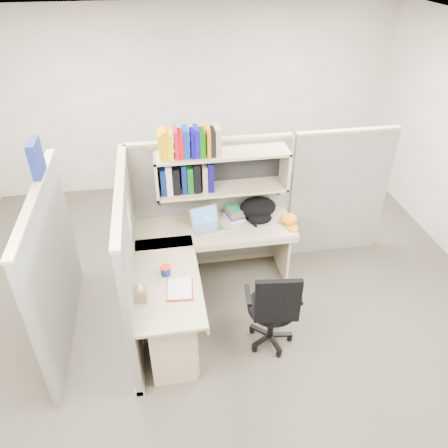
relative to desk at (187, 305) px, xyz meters
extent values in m
plane|color=#353029|center=(0.41, 0.29, -0.44)|extent=(6.00, 6.00, 0.00)
plane|color=#A59F95|center=(0.41, 3.29, 0.91)|extent=(6.00, 0.00, 6.00)
plane|color=white|center=(0.41, 0.29, 2.26)|extent=(6.00, 6.00, 0.00)
cube|color=slate|center=(0.41, 1.19, 0.36)|extent=(1.80, 0.06, 1.60)
cube|color=tan|center=(0.41, 1.19, 1.18)|extent=(1.80, 0.08, 0.03)
cube|color=slate|center=(-0.49, 0.29, 0.36)|extent=(0.06, 1.80, 1.60)
cube|color=tan|center=(-0.49, 0.29, 1.18)|extent=(0.08, 1.80, 0.03)
cube|color=slate|center=(-1.19, 0.29, 0.36)|extent=(0.06, 1.80, 1.60)
cube|color=slate|center=(1.96, 1.19, 0.36)|extent=(1.20, 0.06, 1.60)
cube|color=navy|center=(-1.19, 0.64, 1.35)|extent=(0.07, 0.27, 0.32)
cube|color=white|center=(-0.46, 0.44, 0.76)|extent=(0.00, 0.21, 0.28)
cube|color=tan|center=(0.51, 0.99, 1.11)|extent=(1.40, 0.34, 0.03)
cube|color=tan|center=(0.51, 0.99, 0.70)|extent=(1.40, 0.34, 0.03)
cube|color=tan|center=(-0.18, 0.99, 0.90)|extent=(0.03, 0.34, 0.44)
cube|color=tan|center=(1.19, 0.99, 0.90)|extent=(0.03, 0.34, 0.44)
cube|color=black|center=(0.51, 1.15, 0.90)|extent=(1.38, 0.01, 0.41)
cube|color=#DCA004|center=(-0.11, 0.97, 1.25)|extent=(0.03, 0.20, 0.26)
cube|color=#EE9A05|center=(-0.07, 0.97, 1.27)|extent=(0.05, 0.20, 0.29)
cube|color=#F5BF05|center=(-0.02, 0.97, 1.25)|extent=(0.06, 0.20, 0.26)
cube|color=red|center=(0.05, 0.97, 1.27)|extent=(0.04, 0.20, 0.29)
cube|color=#C20708|center=(0.09, 0.97, 1.25)|extent=(0.05, 0.20, 0.26)
cube|color=#052D9C|center=(0.14, 0.97, 1.27)|extent=(0.06, 0.20, 0.29)
cube|color=#07048B|center=(0.21, 0.97, 1.25)|extent=(0.04, 0.20, 0.26)
cube|color=#13059E|center=(0.25, 0.97, 1.27)|extent=(0.04, 0.20, 0.29)
cube|color=#095A06|center=(0.30, 0.97, 1.25)|extent=(0.06, 0.20, 0.26)
cube|color=#D07E04|center=(0.36, 0.97, 1.27)|extent=(0.04, 0.20, 0.29)
cube|color=black|center=(0.41, 0.97, 1.25)|extent=(0.05, 0.20, 0.26)
cube|color=#B8A48D|center=(0.46, 0.97, 1.27)|extent=(0.06, 0.20, 0.29)
cube|color=#081A51|center=(-0.11, 1.01, 0.86)|extent=(0.05, 0.24, 0.29)
cube|color=silver|center=(-0.05, 1.01, 0.87)|extent=(0.06, 0.24, 0.32)
cube|color=black|center=(0.02, 1.01, 0.86)|extent=(0.07, 0.24, 0.29)
cube|color=#081550|center=(0.10, 1.01, 0.87)|extent=(0.05, 0.24, 0.32)
cube|color=#0A4B11|center=(0.17, 1.01, 0.86)|extent=(0.06, 0.24, 0.29)
cube|color=black|center=(0.24, 1.01, 0.87)|extent=(0.07, 0.24, 0.32)
cube|color=gray|center=(0.32, 1.01, 0.86)|extent=(0.05, 0.24, 0.29)
cube|color=#0C074B|center=(0.38, 1.01, 0.87)|extent=(0.06, 0.24, 0.32)
cube|color=tan|center=(0.41, 0.86, 0.28)|extent=(1.74, 0.60, 0.03)
cube|color=tan|center=(-0.16, 0.09, 0.28)|extent=(0.60, 1.34, 0.03)
cube|color=tan|center=(0.41, 0.56, 0.24)|extent=(1.74, 0.02, 0.07)
cube|color=tan|center=(0.14, 0.09, 0.24)|extent=(0.02, 1.34, 0.07)
cube|color=tan|center=(-0.16, -0.26, -0.10)|extent=(0.40, 0.55, 0.68)
cube|color=tan|center=(0.05, -0.26, 0.10)|extent=(0.02, 0.50, 0.16)
cube|color=tan|center=(0.05, -0.26, -0.08)|extent=(0.02, 0.50, 0.16)
cube|color=tan|center=(0.05, -0.26, -0.30)|extent=(0.02, 0.50, 0.22)
cube|color=#B2B2B7|center=(0.06, -0.26, 0.10)|extent=(0.01, 0.12, 0.01)
cube|color=tan|center=(1.21, 0.89, -0.09)|extent=(0.03, 0.55, 0.70)
cylinder|color=navy|center=(-0.17, 0.15, 0.33)|extent=(0.09, 0.09, 0.08)
cylinder|color=red|center=(-0.17, 0.15, 0.38)|extent=(0.10, 0.10, 0.02)
ellipsoid|color=#90AFCC|center=(0.57, 0.71, 0.31)|extent=(0.11, 0.09, 0.04)
cylinder|color=silver|center=(0.33, 0.95, 0.34)|extent=(0.09, 0.09, 0.10)
cylinder|color=black|center=(0.80, -0.19, 0.04)|extent=(0.47, 0.47, 0.07)
cube|color=black|center=(0.77, -0.40, 0.32)|extent=(0.41, 0.10, 0.47)
cylinder|color=black|center=(0.80, -0.19, -0.15)|extent=(0.06, 0.06, 0.41)
cylinder|color=black|center=(0.80, -0.19, -0.39)|extent=(0.45, 0.45, 0.10)
cube|color=black|center=(0.57, -0.16, 0.19)|extent=(0.07, 0.27, 0.04)
cube|color=black|center=(1.03, -0.22, 0.19)|extent=(0.07, 0.27, 0.04)
camera|label=1|loc=(-0.14, -3.06, 3.00)|focal=35.00mm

